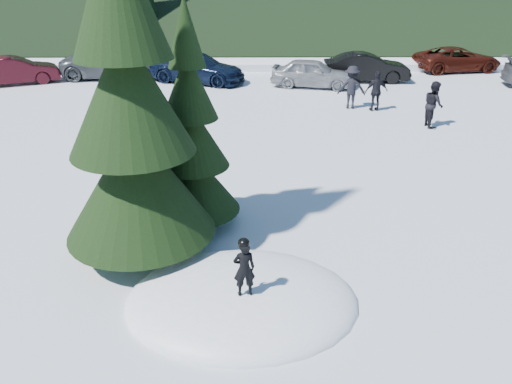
{
  "coord_description": "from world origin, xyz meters",
  "views": [
    {
      "loc": [
        0.22,
        -7.81,
        5.94
      ],
      "look_at": [
        0.29,
        2.66,
        1.1
      ],
      "focal_mm": 35.0,
      "sensor_mm": 36.0,
      "label": 1
    }
  ],
  "objects_px": {
    "adult_1": "(376,91)",
    "car_2": "(113,64)",
    "car_6": "(457,59)",
    "car_1": "(16,70)",
    "spruce_short": "(192,143)",
    "adult_2": "(352,87)",
    "car_3": "(197,68)",
    "car_4": "(313,73)",
    "car_5": "(366,67)",
    "spruce_tall": "(130,108)",
    "child_skier": "(244,269)",
    "adult_0": "(433,104)"
  },
  "relations": [
    {
      "from": "adult_1",
      "to": "car_2",
      "type": "distance_m",
      "value": 14.97
    },
    {
      "from": "car_6",
      "to": "car_1",
      "type": "bearing_deg",
      "value": 88.07
    },
    {
      "from": "spruce_short",
      "to": "adult_2",
      "type": "relative_size",
      "value": 2.88
    },
    {
      "from": "car_2",
      "to": "car_3",
      "type": "bearing_deg",
      "value": -109.22
    },
    {
      "from": "car_3",
      "to": "spruce_short",
      "type": "bearing_deg",
      "value": -152.94
    },
    {
      "from": "car_4",
      "to": "car_5",
      "type": "relative_size",
      "value": 0.93
    },
    {
      "from": "spruce_short",
      "to": "car_2",
      "type": "xyz_separation_m",
      "value": [
        -6.42,
        17.4,
        -1.34
      ]
    },
    {
      "from": "adult_2",
      "to": "car_2",
      "type": "relative_size",
      "value": 0.34
    },
    {
      "from": "spruce_tall",
      "to": "adult_2",
      "type": "distance_m",
      "value": 14.14
    },
    {
      "from": "car_1",
      "to": "child_skier",
      "type": "bearing_deg",
      "value": -171.79
    },
    {
      "from": "spruce_tall",
      "to": "car_4",
      "type": "height_order",
      "value": "spruce_tall"
    },
    {
      "from": "adult_1",
      "to": "car_6",
      "type": "relative_size",
      "value": 0.34
    },
    {
      "from": "adult_2",
      "to": "car_2",
      "type": "height_order",
      "value": "adult_2"
    },
    {
      "from": "child_skier",
      "to": "car_3",
      "type": "relative_size",
      "value": 0.2
    },
    {
      "from": "adult_1",
      "to": "car_4",
      "type": "height_order",
      "value": "adult_1"
    },
    {
      "from": "spruce_tall",
      "to": "car_5",
      "type": "bearing_deg",
      "value": 64.05
    },
    {
      "from": "adult_2",
      "to": "car_5",
      "type": "bearing_deg",
      "value": -98.59
    },
    {
      "from": "child_skier",
      "to": "adult_0",
      "type": "height_order",
      "value": "adult_0"
    },
    {
      "from": "adult_0",
      "to": "car_4",
      "type": "xyz_separation_m",
      "value": [
        -3.95,
        6.9,
        -0.17
      ]
    },
    {
      "from": "adult_0",
      "to": "child_skier",
      "type": "bearing_deg",
      "value": 145.1
    },
    {
      "from": "car_2",
      "to": "car_3",
      "type": "height_order",
      "value": "car_3"
    },
    {
      "from": "spruce_short",
      "to": "adult_1",
      "type": "height_order",
      "value": "spruce_short"
    },
    {
      "from": "car_2",
      "to": "car_5",
      "type": "relative_size",
      "value": 1.21
    },
    {
      "from": "car_5",
      "to": "car_6",
      "type": "bearing_deg",
      "value": -63.1
    },
    {
      "from": "car_3",
      "to": "adult_1",
      "type": "bearing_deg",
      "value": -103.12
    },
    {
      "from": "car_6",
      "to": "spruce_short",
      "type": "bearing_deg",
      "value": 134.89
    },
    {
      "from": "adult_0",
      "to": "car_3",
      "type": "relative_size",
      "value": 0.34
    },
    {
      "from": "car_1",
      "to": "car_4",
      "type": "distance_m",
      "value": 15.69
    },
    {
      "from": "adult_0",
      "to": "car_6",
      "type": "bearing_deg",
      "value": -27.93
    },
    {
      "from": "child_skier",
      "to": "adult_2",
      "type": "distance_m",
      "value": 15.06
    },
    {
      "from": "adult_2",
      "to": "car_5",
      "type": "relative_size",
      "value": 0.41
    },
    {
      "from": "spruce_tall",
      "to": "car_3",
      "type": "distance_m",
      "value": 17.72
    },
    {
      "from": "child_skier",
      "to": "adult_0",
      "type": "xyz_separation_m",
      "value": [
        7.23,
        11.63,
        -0.12
      ]
    },
    {
      "from": "car_1",
      "to": "car_5",
      "type": "xyz_separation_m",
      "value": [
        18.74,
        0.54,
        0.03
      ]
    },
    {
      "from": "car_2",
      "to": "car_4",
      "type": "height_order",
      "value": "car_2"
    },
    {
      "from": "car_2",
      "to": "car_5",
      "type": "bearing_deg",
      "value": -99.1
    },
    {
      "from": "adult_1",
      "to": "car_2",
      "type": "bearing_deg",
      "value": -34.37
    },
    {
      "from": "child_skier",
      "to": "car_3",
      "type": "distance_m",
      "value": 19.92
    },
    {
      "from": "spruce_tall",
      "to": "car_2",
      "type": "bearing_deg",
      "value": 106.08
    },
    {
      "from": "spruce_short",
      "to": "car_3",
      "type": "distance_m",
      "value": 16.26
    },
    {
      "from": "child_skier",
      "to": "adult_0",
      "type": "distance_m",
      "value": 13.69
    },
    {
      "from": "car_2",
      "to": "car_3",
      "type": "relative_size",
      "value": 1.04
    },
    {
      "from": "adult_2",
      "to": "adult_1",
      "type": "bearing_deg",
      "value": 167.2
    },
    {
      "from": "spruce_short",
      "to": "adult_2",
      "type": "xyz_separation_m",
      "value": [
        5.79,
        10.77,
        -1.17
      ]
    },
    {
      "from": "car_5",
      "to": "car_6",
      "type": "xyz_separation_m",
      "value": [
        6.0,
        2.79,
        -0.05
      ]
    },
    {
      "from": "spruce_tall",
      "to": "car_4",
      "type": "relative_size",
      "value": 2.02
    },
    {
      "from": "child_skier",
      "to": "adult_1",
      "type": "height_order",
      "value": "adult_1"
    },
    {
      "from": "spruce_tall",
      "to": "spruce_short",
      "type": "distance_m",
      "value": 2.11
    },
    {
      "from": "car_6",
      "to": "child_skier",
      "type": "bearing_deg",
      "value": 141.82
    },
    {
      "from": "car_2",
      "to": "adult_0",
      "type": "bearing_deg",
      "value": -126.67
    }
  ]
}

